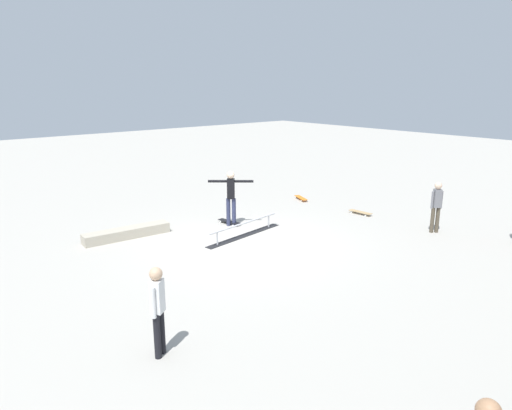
% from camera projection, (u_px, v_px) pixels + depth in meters
% --- Properties ---
extents(ground_plane, '(60.00, 60.00, 0.00)m').
position_uv_depth(ground_plane, '(245.00, 243.00, 12.40)').
color(ground_plane, '#ADA89E').
extents(grind_rail, '(2.82, 0.64, 0.40)m').
position_uv_depth(grind_rail, '(245.00, 230.00, 12.99)').
color(grind_rail, black).
rests_on(grind_rail, ground_plane).
extents(skate_ledge, '(2.43, 0.64, 0.28)m').
position_uv_depth(skate_ledge, '(127.00, 233.00, 12.82)').
color(skate_ledge, '#B2A893').
rests_on(skate_ledge, ground_plane).
extents(skater_main, '(1.07, 0.94, 1.67)m').
position_uv_depth(skater_main, '(231.00, 194.00, 13.71)').
color(skater_main, '#2D3351').
rests_on(skater_main, ground_plane).
extents(skateboard_main, '(0.34, 0.82, 0.09)m').
position_uv_depth(skateboard_main, '(229.00, 222.00, 14.10)').
color(skateboard_main, black).
rests_on(skateboard_main, ground_plane).
extents(bystander_grey_shirt, '(0.31, 0.25, 1.48)m').
position_uv_depth(bystander_grey_shirt, '(436.00, 204.00, 13.12)').
color(bystander_grey_shirt, brown).
rests_on(bystander_grey_shirt, ground_plane).
extents(bystander_white_shirt, '(0.31, 0.25, 1.49)m').
position_uv_depth(bystander_white_shirt, '(158.00, 307.00, 7.09)').
color(bystander_white_shirt, black).
rests_on(bystander_white_shirt, ground_plane).
extents(loose_skateboard_orange, '(0.48, 0.82, 0.09)m').
position_uv_depth(loose_skateboard_orange, '(301.00, 198.00, 17.02)').
color(loose_skateboard_orange, orange).
rests_on(loose_skateboard_orange, ground_plane).
extents(loose_skateboard_natural, '(0.30, 0.81, 0.09)m').
position_uv_depth(loose_skateboard_natural, '(360.00, 212.00, 15.14)').
color(loose_skateboard_natural, tan).
rests_on(loose_skateboard_natural, ground_plane).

